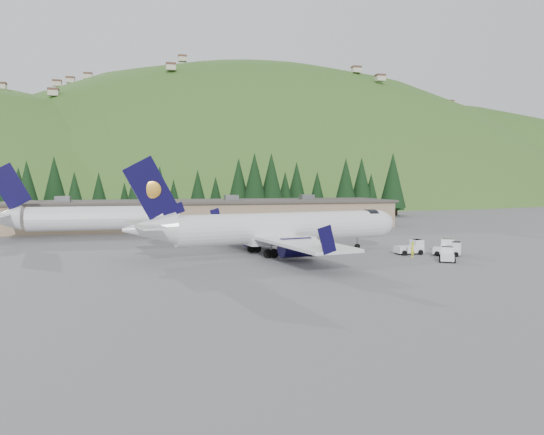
{
  "coord_description": "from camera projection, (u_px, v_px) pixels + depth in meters",
  "views": [
    {
      "loc": [
        -16.8,
        -61.38,
        8.86
      ],
      "look_at": [
        0.0,
        6.0,
        4.0
      ],
      "focal_mm": 35.0,
      "sensor_mm": 36.0,
      "label": 1
    }
  ],
  "objects": [
    {
      "name": "ground",
      "position": [
        284.0,
        254.0,
        64.08
      ],
      "size": [
        600.0,
        600.0,
        0.0
      ],
      "primitive_type": "plane",
      "color": "#58585D"
    },
    {
      "name": "airliner",
      "position": [
        276.0,
        229.0,
        63.46
      ],
      "size": [
        34.72,
        32.75,
        11.54
      ],
      "rotation": [
        0.0,
        0.0,
        0.17
      ],
      "color": "white",
      "rests_on": "ground"
    },
    {
      "name": "second_airliner",
      "position": [
        84.0,
        218.0,
        79.13
      ],
      "size": [
        27.5,
        11.0,
        10.05
      ],
      "color": "white",
      "rests_on": "ground"
    },
    {
      "name": "baggage_tug_a",
      "position": [
        411.0,
        248.0,
        63.73
      ],
      "size": [
        3.36,
        2.13,
        1.75
      ],
      "rotation": [
        0.0,
        0.0,
        0.05
      ],
      "color": "white",
      "rests_on": "ground"
    },
    {
      "name": "baggage_tug_b",
      "position": [
        450.0,
        249.0,
        62.34
      ],
      "size": [
        3.46,
        3.09,
        1.67
      ],
      "rotation": [
        0.0,
        0.0,
        -0.62
      ],
      "color": "white",
      "rests_on": "ground"
    },
    {
      "name": "baggage_tug_c",
      "position": [
        447.0,
        255.0,
        58.19
      ],
      "size": [
        2.72,
        3.15,
        1.51
      ],
      "rotation": [
        0.0,
        0.0,
        1.03
      ],
      "color": "white",
      "rests_on": "ground"
    },
    {
      "name": "terminal_building",
      "position": [
        205.0,
        214.0,
        99.47
      ],
      "size": [
        71.0,
        17.0,
        6.1
      ],
      "color": "#937F5F",
      "rests_on": "ground"
    },
    {
      "name": "baggage_tug_d",
      "position": [
        448.0,
        247.0,
        63.95
      ],
      "size": [
        3.17,
        3.62,
        1.74
      ],
      "rotation": [
        0.0,
        0.0,
        1.0
      ],
      "color": "white",
      "rests_on": "ground"
    },
    {
      "name": "ramp_worker",
      "position": [
        412.0,
        250.0,
        60.84
      ],
      "size": [
        0.79,
        0.77,
        1.83
      ],
      "primitive_type": "imported",
      "rotation": [
        0.0,
        0.0,
        3.87
      ],
      "color": "yellow",
      "rests_on": "ground"
    },
    {
      "name": "tree_line",
      "position": [
        206.0,
        186.0,
        121.34
      ],
      "size": [
        110.84,
        17.92,
        14.47
      ],
      "color": "black",
      "rests_on": "ground"
    },
    {
      "name": "hills",
      "position": [
        278.0,
        352.0,
        283.46
      ],
      "size": [
        614.0,
        330.0,
        300.0
      ],
      "color": "#25581A",
      "rests_on": "ground"
    }
  ]
}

